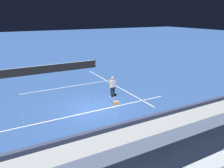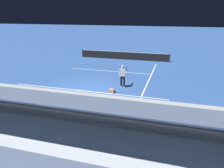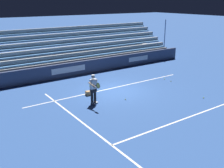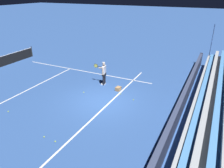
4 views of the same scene
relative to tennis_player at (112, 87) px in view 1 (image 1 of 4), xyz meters
name	(u,v)px [view 1 (image 1 of 4)]	position (x,y,z in m)	size (l,w,h in m)	color
ground_plane	(91,109)	(-2.38, -1.16, -0.89)	(160.00, 160.00, 0.00)	#2D5193
court_baseline_white	(94,111)	(-2.38, -1.66, -0.89)	(12.00, 0.10, 0.01)	white
court_sideline_white	(114,85)	(1.73, 2.84, -0.89)	(0.10, 12.00, 0.01)	white
court_service_line_white	(67,87)	(-2.38, 4.34, -0.89)	(8.22, 0.10, 0.01)	white
back_wall_sponsor_board	(126,131)	(-2.39, -5.84, -0.34)	(21.23, 0.25, 1.10)	#384260
bleacher_stand	(160,154)	(-2.38, -8.47, -0.10)	(20.17, 4.00, 3.85)	#9EA3A8
tennis_player	(112,87)	(0.00, 0.00, 0.00)	(0.59, 1.04, 1.71)	black
ball_box_cardboard	(116,103)	(-0.47, -1.40, -0.76)	(0.40, 0.30, 0.26)	#A87F51
tennis_ball_far_left	(88,99)	(-1.86, 0.56, -0.86)	(0.07, 0.07, 0.07)	#CCE533
tennis_ball_midcourt	(115,114)	(-1.35, -2.88, -0.86)	(0.07, 0.07, 0.07)	#CCE533
tennis_ball_toward_net	(24,122)	(-6.84, -1.14, -0.86)	(0.07, 0.07, 0.07)	#CCE533
tennis_ball_on_baseline	(113,108)	(-0.97, -1.82, -0.86)	(0.07, 0.07, 0.07)	#CCE533
tennis_ball_by_box	(23,118)	(-6.82, -0.45, -0.86)	(0.07, 0.07, 0.07)	#CCE533
tennis_ball_stray_back	(29,98)	(-5.93, 3.05, -0.86)	(0.07, 0.07, 0.07)	#CCE533
tennis_net	(51,68)	(-2.38, 10.21, -0.40)	(11.09, 0.09, 1.07)	#33383D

